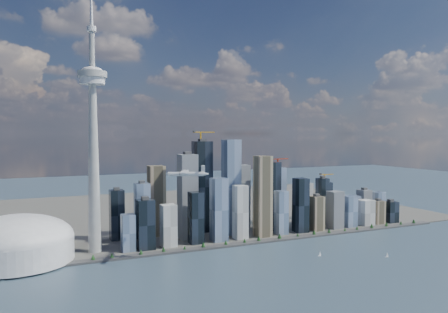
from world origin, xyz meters
name	(u,v)px	position (x,y,z in m)	size (l,w,h in m)	color
ground	(311,280)	(0.00, 0.00, 0.00)	(4000.00, 4000.00, 0.00)	#304755
seawall	(243,244)	(0.00, 250.00, 2.00)	(1100.00, 22.00, 4.00)	#383838
land	(177,210)	(0.00, 700.00, 1.50)	(1400.00, 900.00, 3.00)	#4C4C47
shoreline_trees	(243,241)	(0.00, 250.00, 8.78)	(960.53, 7.20, 8.80)	#3F2D1E
skyscraper_cluster	(249,202)	(59.62, 336.82, 75.33)	(736.00, 142.00, 243.74)	black
needle_tower	(93,135)	(-300.00, 310.00, 235.84)	(56.00, 56.00, 550.50)	#989994
dome_stadium	(17,242)	(-440.00, 300.00, 39.44)	(200.00, 200.00, 86.00)	silver
airplane	(187,173)	(-153.09, 173.45, 166.26)	(76.24, 68.40, 19.48)	silver
sailboat_west	(387,255)	(212.66, 49.57, 3.45)	(7.76, 2.53, 10.75)	white
sailboat_east	(320,254)	(98.77, 109.66, 3.33)	(7.50, 2.66, 10.37)	white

